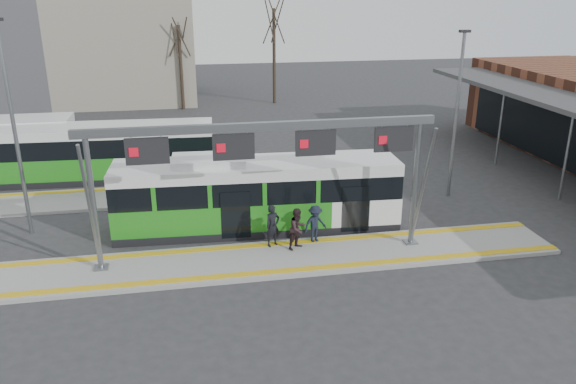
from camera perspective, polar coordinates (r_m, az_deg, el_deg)
name	(u,v)px	position (r m, az deg, el deg)	size (l,w,h in m)	color
ground	(277,261)	(21.63, -1.09, -6.98)	(120.00, 120.00, 0.00)	#2D2D30
platform_main	(277,259)	(21.60, -1.09, -6.80)	(22.00, 3.00, 0.15)	gray
platform_second	(172,194)	(28.74, -11.66, -0.24)	(20.00, 3.00, 0.15)	gray
tactile_main	(277,257)	(21.56, -1.09, -6.60)	(22.00, 2.65, 0.02)	gold
tactile_second	(173,185)	(29.79, -11.65, 0.67)	(20.00, 0.35, 0.02)	gold
gantry	(266,151)	(20.24, -2.26, 4.18)	(13.00, 1.68, 5.20)	slate
hero_bus	(257,195)	(23.95, -3.21, -0.33)	(12.08, 3.13, 3.29)	black
bg_bus_green	(101,153)	(31.86, -18.42, 3.78)	(12.04, 3.10, 2.98)	black
passenger_a	(273,226)	(22.15, -1.57, -3.45)	(0.62, 0.41, 1.70)	black
passenger_b	(298,229)	(21.94, 1.00, -3.74)	(0.81, 0.63, 1.66)	black
passenger_c	(315,224)	(22.53, 2.78, -3.26)	(1.00, 0.58, 1.55)	black
tree_left	(179,37)	(48.88, -11.01, 15.17)	(1.40, 1.40, 7.91)	#382B21
tree_mid	(274,22)	(50.82, -1.45, 16.87)	(1.40, 1.40, 9.29)	#382B21
lamp_west	(14,127)	(24.98, -26.08, 6.00)	(0.50, 0.25, 8.78)	slate
lamp_east	(457,112)	(28.21, 16.75, 7.81)	(0.50, 0.25, 8.03)	slate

